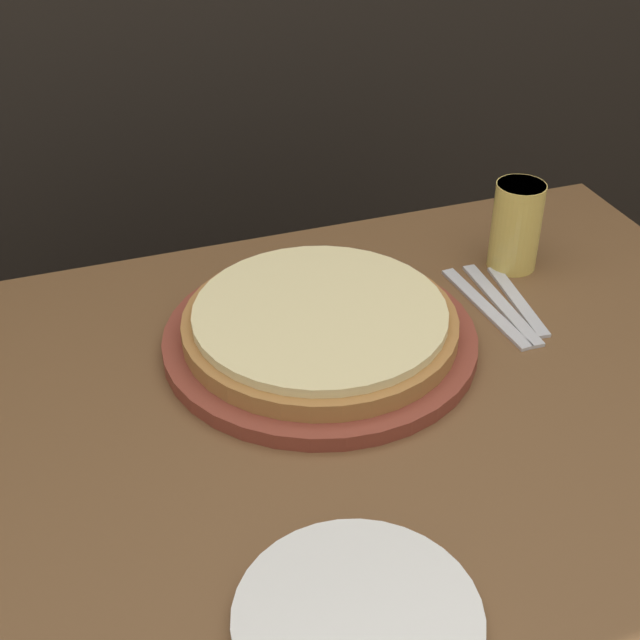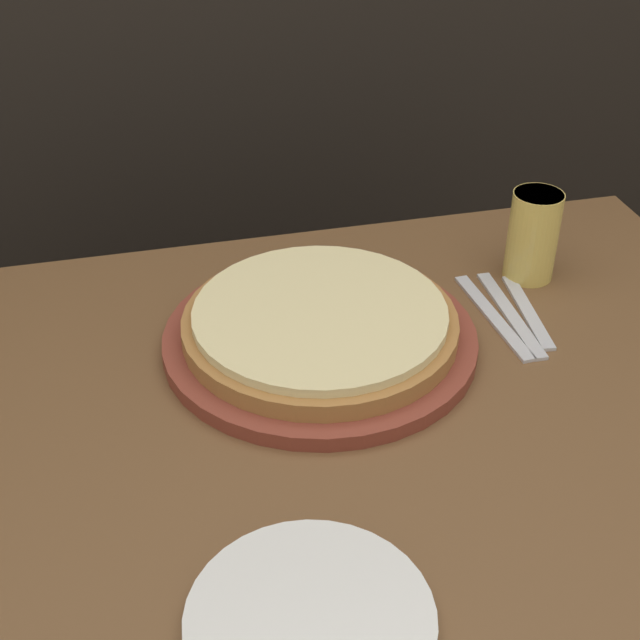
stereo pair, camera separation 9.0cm
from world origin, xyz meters
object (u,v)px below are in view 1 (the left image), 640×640
(dinner_plate, at_px, (358,621))
(fork, at_px, (485,307))
(beer_glass, at_px, (516,222))
(dinner_knife, at_px, (501,304))
(spoon, at_px, (517,301))
(pizza_on_board, at_px, (320,329))

(dinner_plate, height_order, fork, dinner_plate)
(beer_glass, height_order, dinner_knife, beer_glass)
(beer_glass, distance_m, fork, 0.14)
(dinner_knife, relative_size, spoon, 1.17)
(pizza_on_board, bearing_deg, fork, 1.58)
(pizza_on_board, relative_size, dinner_knife, 1.93)
(dinner_knife, bearing_deg, fork, 180.00)
(fork, bearing_deg, spoon, 0.00)
(fork, relative_size, spoon, 1.17)
(pizza_on_board, bearing_deg, dinner_plate, -104.81)
(pizza_on_board, relative_size, dinner_plate, 1.78)
(fork, bearing_deg, dinner_plate, -129.84)
(beer_glass, height_order, spoon, beer_glass)
(dinner_plate, bearing_deg, fork, 50.16)
(dinner_plate, relative_size, dinner_knife, 1.08)
(beer_glass, relative_size, dinner_plate, 0.58)
(pizza_on_board, distance_m, spoon, 0.29)
(beer_glass, bearing_deg, dinner_plate, -130.82)
(dinner_knife, distance_m, spoon, 0.03)
(beer_glass, height_order, dinner_plate, beer_glass)
(dinner_plate, distance_m, spoon, 0.58)
(fork, height_order, dinner_knife, same)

